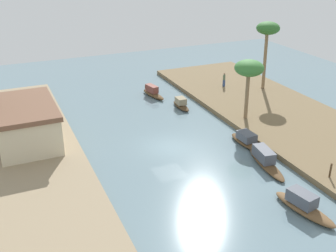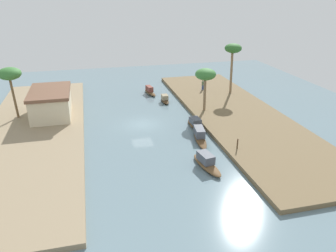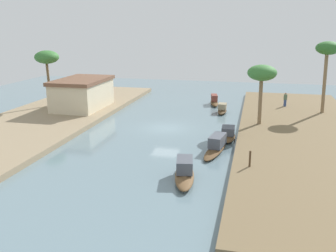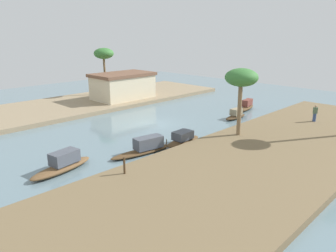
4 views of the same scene
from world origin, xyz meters
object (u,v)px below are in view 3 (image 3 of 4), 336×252
Objects in this scene: mooring_post at (250,159)px; palm_tree_right_tall at (47,58)px; sampan_foreground at (214,101)px; palm_tree_left_far at (328,51)px; person_on_near_bank at (285,100)px; sampan_upstream_small at (216,145)px; sampan_downstream_large at (228,134)px; palm_tree_left_near at (262,74)px; sampan_near_left_bank at (222,109)px; riverside_building at (83,93)px; sampan_midstream at (185,172)px.

palm_tree_right_tall is at bearing 57.69° from mooring_post.
sampan_foreground is 14.18m from palm_tree_left_far.
person_on_near_bank is (-1.30, -8.36, 0.74)m from sampan_foreground.
palm_tree_right_tall is at bearing 101.02° from sampan_foreground.
sampan_downstream_large is (3.58, -0.63, -0.06)m from sampan_upstream_small.
sampan_upstream_small is 1.40× the size of sampan_downstream_large.
mooring_post is 0.15× the size of palm_tree_left_far.
palm_tree_left_near reaches higher than person_on_near_bank.
mooring_post is (-17.52, -3.44, 0.61)m from sampan_near_left_bank.
sampan_upstream_small is 0.71× the size of palm_tree_left_far.
palm_tree_left_near is 24.01m from palm_tree_right_tall.
mooring_post is at bearing -167.98° from sampan_near_left_bank.
person_on_near_bank reaches higher than sampan_foreground.
palm_tree_left_far is 1.18× the size of palm_tree_right_tall.
sampan_near_left_bank is 0.57× the size of palm_tree_left_near.
mooring_post is at bearing -137.84° from sampan_upstream_small.
person_on_near_bank is at bearing -75.10° from riverside_building.
sampan_midstream is 9.81m from sampan_downstream_large.
person_on_near_bank is 10.24m from palm_tree_left_near.
mooring_post is at bearing -122.31° from palm_tree_right_tall.
person_on_near_bank is (22.65, -7.56, 0.71)m from sampan_midstream.
sampan_near_left_bank is at bearing 11.10° from mooring_post.
palm_tree_right_tall is at bearing 99.08° from sampan_near_left_bank.
mooring_post is (-4.00, -2.64, 0.53)m from sampan_upstream_small.
sampan_foreground is 4.63m from sampan_near_left_bank.
sampan_upstream_small is 3.64m from sampan_downstream_large.
sampan_upstream_small is 18.45m from palm_tree_left_far.
sampan_downstream_large is at bearing -1.29° from sampan_upstream_small.
sampan_near_left_bank is at bearing 12.10° from sampan_upstream_small.
palm_tree_left_near reaches higher than sampan_upstream_small.
sampan_downstream_large is 7.86m from mooring_post.
sampan_midstream is (-23.95, -0.80, 0.03)m from sampan_foreground.
sampan_upstream_small is at bearing 145.33° from palm_tree_left_far.
person_on_near_bank is 1.47× the size of mooring_post.
palm_tree_right_tall reaches higher than sampan_midstream.
palm_tree_right_tall reaches higher than person_on_near_bank.
person_on_near_bank is 27.82m from palm_tree_right_tall.
sampan_near_left_bank is 15.93m from riverside_building.
sampan_downstream_large is at bearing -170.89° from sampan_near_left_bank.
sampan_foreground is 2.53× the size of person_on_near_bank.
sampan_midstream is at bearing -131.03° from palm_tree_right_tall.
sampan_near_left_bank is at bearing 34.65° from palm_tree_left_near.
sampan_foreground is at bearing -58.27° from person_on_near_bank.
palm_tree_left_far reaches higher than palm_tree_right_tall.
person_on_near_bank is 23.35m from riverside_building.
palm_tree_left_near is at bearing -28.72° from sampan_midstream.
riverside_building is (2.83, 19.58, -3.06)m from palm_tree_left_near.
palm_tree_left_far is at bearing -117.80° from sampan_foreground.
sampan_near_left_bank is 10.04m from sampan_downstream_large.
sampan_midstream is at bearing 116.59° from mooring_post.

